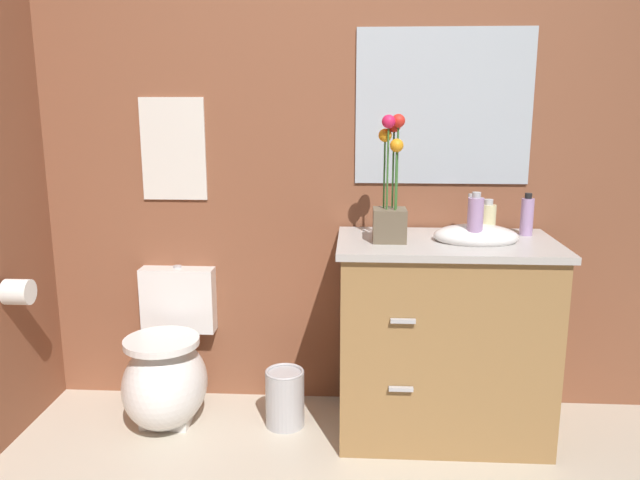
{
  "coord_description": "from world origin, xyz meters",
  "views": [
    {
      "loc": [
        0.07,
        -1.5,
        1.47
      ],
      "look_at": [
        -0.08,
        1.1,
        0.9
      ],
      "focal_mm": 35.21,
      "sensor_mm": 36.0,
      "label": 1
    }
  ],
  "objects": [
    {
      "name": "trash_bin",
      "position": [
        -0.25,
        1.15,
        0.14
      ],
      "size": [
        0.18,
        0.18,
        0.27
      ],
      "color": "#B7B7BC",
      "rests_on": "ground_plane"
    },
    {
      "name": "flower_vase",
      "position": [
        0.22,
        1.12,
        1.06
      ],
      "size": [
        0.14,
        0.14,
        0.53
      ],
      "color": "brown",
      "rests_on": "vanity_cabinet"
    },
    {
      "name": "lotion_bottle",
      "position": [
        0.83,
        1.28,
        0.98
      ],
      "size": [
        0.06,
        0.06,
        0.19
      ],
      "color": "#B28CBF",
      "rests_on": "vanity_cabinet"
    },
    {
      "name": "hand_wash_bottle",
      "position": [
        0.65,
        1.25,
        0.97
      ],
      "size": [
        0.07,
        0.07,
        0.16
      ],
      "color": "beige",
      "rests_on": "vanity_cabinet"
    },
    {
      "name": "wall_back",
      "position": [
        0.2,
        1.47,
        1.25
      ],
      "size": [
        4.46,
        0.05,
        2.5
      ],
      "primitive_type": "cube",
      "color": "brown",
      "rests_on": "ground_plane"
    },
    {
      "name": "wall_mirror",
      "position": [
        0.46,
        1.44,
        1.45
      ],
      "size": [
        0.8,
        0.01,
        0.7
      ],
      "primitive_type": "cube",
      "color": "#B2BCC6"
    },
    {
      "name": "vanity_cabinet",
      "position": [
        0.47,
        1.15,
        0.46
      ],
      "size": [
        0.94,
        0.56,
        1.07
      ],
      "color": "#9E7242",
      "rests_on": "ground_plane"
    },
    {
      "name": "toilet",
      "position": [
        -0.8,
        1.18,
        0.24
      ],
      "size": [
        0.38,
        0.59,
        0.69
      ],
      "color": "white",
      "rests_on": "ground_plane"
    },
    {
      "name": "wall_poster",
      "position": [
        -0.8,
        1.44,
        1.25
      ],
      "size": [
        0.31,
        0.01,
        0.48
      ],
      "primitive_type": "cube",
      "color": "silver"
    },
    {
      "name": "soap_bottle",
      "position": [
        0.57,
        1.09,
        0.99
      ],
      "size": [
        0.07,
        0.07,
        0.22
      ],
      "color": "#B28CBF",
      "rests_on": "vanity_cabinet"
    },
    {
      "name": "toilet_paper_roll",
      "position": [
        -1.36,
        0.98,
        0.68
      ],
      "size": [
        0.11,
        0.11,
        0.11
      ],
      "primitive_type": "cylinder",
      "rotation": [
        0.0,
        1.57,
        0.0
      ],
      "color": "white"
    }
  ]
}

